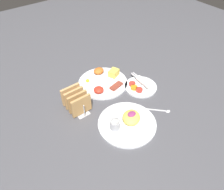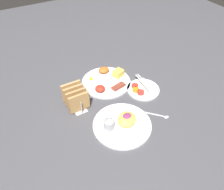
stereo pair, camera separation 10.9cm
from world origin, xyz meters
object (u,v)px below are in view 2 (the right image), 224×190
(plate_breakfast, at_px, (106,81))
(plate_foreground, at_px, (122,123))
(plate_condiments, at_px, (143,88))
(toast_rack, at_px, (75,97))

(plate_breakfast, xyz_separation_m, plate_foreground, (-0.08, -0.30, 0.00))
(plate_condiments, height_order, plate_foreground, plate_foreground)
(plate_condiments, distance_m, plate_foreground, 0.27)
(plate_breakfast, height_order, plate_foreground, plate_foreground)
(plate_breakfast, bearing_deg, toast_rack, -159.52)
(plate_breakfast, height_order, plate_condiments, plate_breakfast)
(plate_breakfast, distance_m, plate_condiments, 0.20)
(plate_condiments, relative_size, plate_foreground, 0.69)
(plate_foreground, relative_size, toast_rack, 1.79)
(toast_rack, bearing_deg, plate_breakfast, 20.48)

